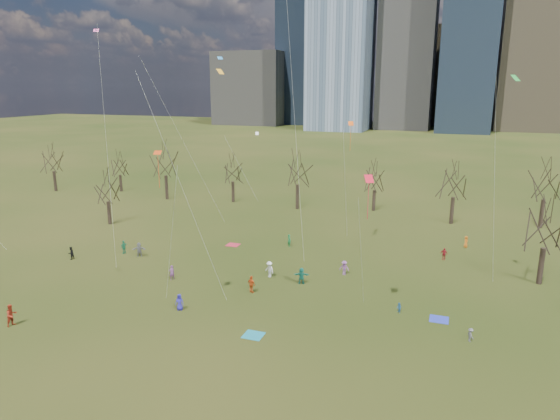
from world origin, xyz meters
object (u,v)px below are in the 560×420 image
(blanket_navy, at_px, (439,319))
(person_4, at_px, (252,284))
(person_0, at_px, (180,302))
(blanket_crimson, at_px, (233,245))
(blanket_teal, at_px, (253,335))
(person_2, at_px, (12,315))

(blanket_navy, distance_m, person_4, 17.58)
(person_0, bearing_deg, blanket_crimson, 83.75)
(person_0, bearing_deg, blanket_teal, -31.43)
(person_2, bearing_deg, blanket_teal, -64.24)
(blanket_teal, distance_m, blanket_crimson, 23.89)
(person_0, height_order, person_4, person_4)
(blanket_crimson, distance_m, person_0, 19.12)
(blanket_navy, relative_size, blanket_crimson, 1.00)
(person_2, distance_m, person_4, 20.98)
(blanket_navy, height_order, person_0, person_0)
(blanket_navy, bearing_deg, person_0, -165.09)
(person_4, bearing_deg, blanket_navy, -155.43)
(person_2, bearing_deg, blanket_navy, -57.68)
(blanket_crimson, bearing_deg, person_2, -107.58)
(blanket_teal, distance_m, blanket_navy, 16.22)
(blanket_teal, relative_size, person_0, 1.05)
(person_2, relative_size, person_4, 1.11)
(blanket_teal, xyz_separation_m, blanket_navy, (14.09, 8.03, 0.00))
(blanket_navy, xyz_separation_m, person_0, (-22.16, -5.90, 0.75))
(blanket_teal, relative_size, person_4, 0.93)
(blanket_teal, xyz_separation_m, blanket_crimson, (-11.52, 20.93, 0.00))
(blanket_navy, height_order, blanket_crimson, same)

